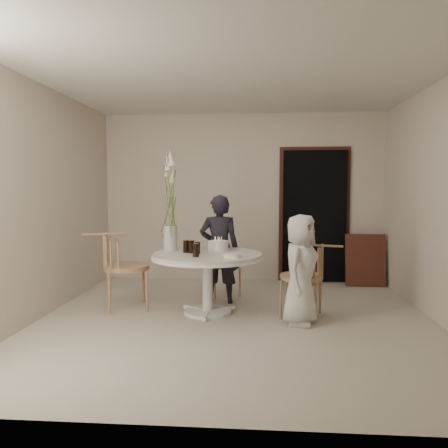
# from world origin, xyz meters

# --- Properties ---
(ground) EXTENTS (4.50, 4.50, 0.00)m
(ground) POSITION_xyz_m (0.00, 0.00, 0.00)
(ground) COLOR beige
(ground) RESTS_ON ground
(room_shell) EXTENTS (4.50, 4.50, 4.50)m
(room_shell) POSITION_xyz_m (0.00, 0.00, 1.62)
(room_shell) COLOR silver
(room_shell) RESTS_ON ground
(doorway) EXTENTS (1.00, 0.10, 2.10)m
(doorway) POSITION_xyz_m (1.15, 2.19, 1.05)
(doorway) COLOR black
(doorway) RESTS_ON ground
(door_trim) EXTENTS (1.12, 0.03, 2.22)m
(door_trim) POSITION_xyz_m (1.15, 2.23, 1.11)
(door_trim) COLOR #51231B
(door_trim) RESTS_ON ground
(table) EXTENTS (1.33, 1.33, 0.73)m
(table) POSITION_xyz_m (-0.35, 0.25, 0.62)
(table) COLOR silver
(table) RESTS_ON ground
(picture_frame) EXTENTS (0.61, 0.20, 0.80)m
(picture_frame) POSITION_xyz_m (1.90, 1.92, 0.40)
(picture_frame) COLOR #51231B
(picture_frame) RESTS_ON ground
(chair_far) EXTENTS (0.54, 0.56, 0.78)m
(chair_far) POSITION_xyz_m (-0.27, 1.27, 0.50)
(chair_far) COLOR #A37D58
(chair_far) RESTS_ON ground
(chair_right) EXTENTS (0.59, 0.56, 0.87)m
(chair_right) POSITION_xyz_m (0.87, 0.19, 0.56)
(chair_right) COLOR #A37D58
(chair_right) RESTS_ON ground
(chair_left) EXTENTS (0.69, 0.66, 0.97)m
(chair_left) POSITION_xyz_m (-1.50, 0.35, 0.62)
(chair_left) COLOR #A37D58
(chair_left) RESTS_ON ground
(girl) EXTENTS (0.53, 0.37, 1.42)m
(girl) POSITION_xyz_m (-0.26, 0.77, 0.71)
(girl) COLOR black
(girl) RESTS_ON ground
(boy) EXTENTS (0.59, 0.70, 1.22)m
(boy) POSITION_xyz_m (0.72, -0.06, 0.61)
(boy) COLOR silver
(boy) RESTS_ON ground
(birthday_cake) EXTENTS (0.25, 0.25, 0.17)m
(birthday_cake) POSITION_xyz_m (-0.25, 0.49, 0.79)
(birthday_cake) COLOR white
(birthday_cake) RESTS_ON table
(cola_tumbler_a) EXTENTS (0.08, 0.08, 0.15)m
(cola_tumbler_a) POSITION_xyz_m (-0.54, 0.25, 0.81)
(cola_tumbler_a) COLOR black
(cola_tumbler_a) RESTS_ON table
(cola_tumbler_b) EXTENTS (0.09, 0.09, 0.15)m
(cola_tumbler_b) POSITION_xyz_m (-0.45, -0.04, 0.81)
(cola_tumbler_b) COLOR black
(cola_tumbler_b) RESTS_ON table
(cola_tumbler_c) EXTENTS (0.08, 0.08, 0.15)m
(cola_tumbler_c) POSITION_xyz_m (-0.61, 0.29, 0.80)
(cola_tumbler_c) COLOR black
(cola_tumbler_c) RESTS_ON table
(cola_tumbler_d) EXTENTS (0.08, 0.08, 0.14)m
(cola_tumbler_d) POSITION_xyz_m (-0.46, 0.19, 0.80)
(cola_tumbler_d) COLOR black
(cola_tumbler_d) RESTS_ON table
(plate_stack) EXTENTS (0.26, 0.26, 0.05)m
(plate_stack) POSITION_xyz_m (-0.04, -0.07, 0.75)
(plate_stack) COLOR white
(plate_stack) RESTS_ON table
(flower_vase) EXTENTS (0.17, 0.17, 1.24)m
(flower_vase) POSITION_xyz_m (-0.83, 0.44, 1.21)
(flower_vase) COLOR #B8C1BC
(flower_vase) RESTS_ON table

